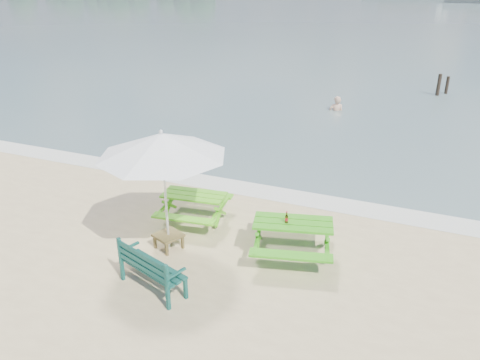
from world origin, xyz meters
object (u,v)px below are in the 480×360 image
at_px(picnic_table_right, 292,239).
at_px(picnic_table_left, 194,208).
at_px(side_table, 169,241).
at_px(beer_bottle, 286,219).
at_px(patio_umbrella, 162,145).
at_px(swimmer, 336,116).
at_px(park_bench, 153,276).

bearing_deg(picnic_table_right, picnic_table_left, 168.43).
xyz_separation_m(side_table, beer_bottle, (2.47, 0.73, 0.70)).
distance_m(picnic_table_left, patio_umbrella, 2.49).
bearing_deg(picnic_table_right, swimmer, 97.56).
xyz_separation_m(picnic_table_left, park_bench, (0.55, -2.75, -0.07)).
bearing_deg(picnic_table_right, park_bench, -133.65).
bearing_deg(beer_bottle, picnic_table_left, 166.07).
xyz_separation_m(picnic_table_right, beer_bottle, (-0.13, -0.08, 0.50)).
xyz_separation_m(park_bench, patio_umbrella, (-0.49, 1.39, 2.15)).
height_order(patio_umbrella, beer_bottle, patio_umbrella).
height_order(park_bench, beer_bottle, beer_bottle).
distance_m(park_bench, patio_umbrella, 2.61).
distance_m(picnic_table_right, side_table, 2.73).
height_order(side_table, swimmer, swimmer).
bearing_deg(picnic_table_left, side_table, -87.11).
xyz_separation_m(park_bench, beer_bottle, (1.98, 2.12, 0.60)).
distance_m(picnic_table_left, picnic_table_right, 2.72).
distance_m(side_table, swimmer, 13.10).
bearing_deg(park_bench, picnic_table_left, 101.39).
height_order(park_bench, patio_umbrella, patio_umbrella).
bearing_deg(side_table, swimmer, 85.76).
height_order(side_table, beer_bottle, beer_bottle).
bearing_deg(swimmer, picnic_table_right, -82.44).
height_order(park_bench, side_table, park_bench).
bearing_deg(picnic_table_left, park_bench, -78.61).
xyz_separation_m(beer_bottle, swimmer, (-1.50, 12.33, -1.12)).
bearing_deg(beer_bottle, swimmer, 96.93).
bearing_deg(beer_bottle, park_bench, -132.99).
distance_m(park_bench, beer_bottle, 2.97).
xyz_separation_m(park_bench, swimmer, (0.48, 14.45, -0.52)).
height_order(side_table, patio_umbrella, patio_umbrella).
relative_size(side_table, patio_umbrella, 0.20).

